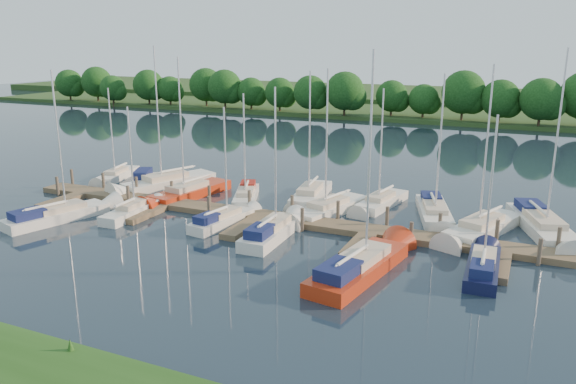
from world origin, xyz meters
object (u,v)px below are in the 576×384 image
at_px(sailboat_n_5, 310,197).
at_px(sailboat_s_2, 223,221).
at_px(motorboat, 143,182).
at_px(dock, 258,219).
at_px(sailboat_n_0, 116,176).

relative_size(sailboat_n_5, sailboat_s_2, 1.25).
height_order(motorboat, sailboat_n_5, sailboat_n_5).
xyz_separation_m(dock, motorboat, (-13.77, 4.83, 0.16)).
distance_m(sailboat_n_0, sailboat_s_2, 17.45).
bearing_deg(sailboat_n_0, sailboat_s_2, 141.59).
bearing_deg(sailboat_n_5, sailboat_s_2, 61.43).
bearing_deg(sailboat_n_5, dock, 71.01).
xyz_separation_m(dock, sailboat_n_5, (1.27, 6.51, 0.08)).
height_order(dock, sailboat_n_0, sailboat_n_0).
height_order(sailboat_n_0, sailboat_n_5, sailboat_n_5).
bearing_deg(sailboat_n_0, sailboat_n_5, 169.07).
relative_size(dock, motorboat, 7.56).
distance_m(motorboat, sailboat_s_2, 13.61).
relative_size(sailboat_n_0, sailboat_n_5, 0.82).
xyz_separation_m(motorboat, sailboat_s_2, (11.96, -6.49, -0.03)).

